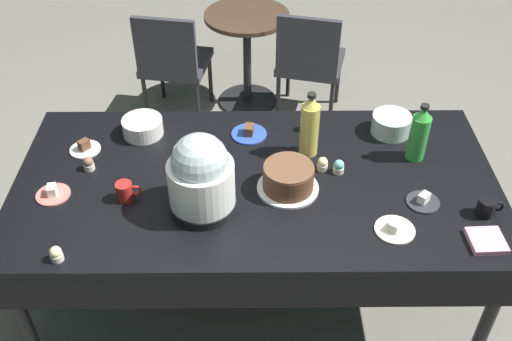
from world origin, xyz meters
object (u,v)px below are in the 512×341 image
(dessert_plate_cobalt, at_px, (249,133))
(dessert_plate_charcoal, at_px, (423,201))
(frosted_layer_cake, at_px, (288,179))
(cupcake_cocoa, at_px, (56,254))
(soda_bottle_ginger_ale, at_px, (310,126))
(coffee_mug_black, at_px, (487,207))
(ceramic_snack_bowl, at_px, (143,127))
(slow_cooker, at_px, (201,177))
(cupcake_mint, at_px, (89,164))
(maroon_chair_left, at_px, (173,59))
(coffee_mug_red, at_px, (125,191))
(cupcake_rose, at_px, (322,164))
(dessert_plate_coral, at_px, (53,193))
(dessert_plate_cream, at_px, (395,228))
(cupcake_berry, at_px, (186,165))
(cupcake_vanilla, at_px, (305,125))
(maroon_chair_right, at_px, (309,59))
(glass_salad_bowl, at_px, (391,124))
(dessert_plate_white, at_px, (85,148))
(cupcake_lemon, at_px, (339,167))
(soda_bottle_lime_soda, at_px, (419,134))
(round_cafe_table, at_px, (247,43))

(dessert_plate_cobalt, height_order, dessert_plate_charcoal, dessert_plate_cobalt)
(frosted_layer_cake, height_order, cupcake_cocoa, frosted_layer_cake)
(soda_bottle_ginger_ale, relative_size, coffee_mug_black, 2.90)
(ceramic_snack_bowl, bearing_deg, slow_cooker, -58.32)
(cupcake_mint, bearing_deg, coffee_mug_black, -10.22)
(ceramic_snack_bowl, bearing_deg, maroon_chair_left, 90.13)
(coffee_mug_red, height_order, maroon_chair_left, maroon_chair_left)
(cupcake_rose, bearing_deg, cupcake_mint, 179.47)
(dessert_plate_coral, distance_m, dessert_plate_cream, 1.48)
(slow_cooker, bearing_deg, cupcake_cocoa, -152.09)
(cupcake_berry, height_order, cupcake_vanilla, same)
(cupcake_vanilla, bearing_deg, maroon_chair_right, 83.76)
(glass_salad_bowl, relative_size, dessert_plate_white, 1.32)
(cupcake_mint, relative_size, cupcake_lemon, 1.00)
(dessert_plate_cobalt, height_order, cupcake_rose, cupcake_rose)
(dessert_plate_cream, xyz_separation_m, soda_bottle_lime_soda, (0.19, 0.49, 0.12))
(dessert_plate_white, distance_m, soda_bottle_ginger_ale, 1.08)
(dessert_plate_charcoal, height_order, round_cafe_table, dessert_plate_charcoal)
(dessert_plate_cobalt, bearing_deg, frosted_layer_cake, -66.98)
(ceramic_snack_bowl, height_order, maroon_chair_right, maroon_chair_right)
(dessert_plate_coral, height_order, cupcake_vanilla, cupcake_vanilla)
(maroon_chair_right, bearing_deg, ceramic_snack_bowl, -127.76)
(dessert_plate_cream, distance_m, cupcake_mint, 1.40)
(dessert_plate_cobalt, height_order, soda_bottle_ginger_ale, soda_bottle_ginger_ale)
(slow_cooker, distance_m, maroon_chair_left, 1.84)
(cupcake_rose, bearing_deg, dessert_plate_cobalt, 141.10)
(cupcake_rose, bearing_deg, dessert_plate_cream, -56.46)
(dessert_plate_charcoal, distance_m, coffee_mug_red, 1.29)
(round_cafe_table, bearing_deg, dessert_plate_coral, -114.05)
(cupcake_cocoa, bearing_deg, ceramic_snack_bowl, 75.11)
(round_cafe_table, bearing_deg, maroon_chair_right, -27.30)
(slow_cooker, bearing_deg, dessert_plate_coral, 172.94)
(cupcake_berry, bearing_deg, cupcake_cocoa, -130.43)
(cupcake_cocoa, xyz_separation_m, cupcake_mint, (0.01, 0.55, 0.00))
(glass_salad_bowl, xyz_separation_m, dessert_plate_cobalt, (-0.71, -0.01, -0.04))
(coffee_mug_black, bearing_deg, soda_bottle_ginger_ale, 148.95)
(slow_cooker, bearing_deg, cupcake_berry, 110.62)
(glass_salad_bowl, bearing_deg, dessert_plate_coral, -163.75)
(cupcake_berry, bearing_deg, maroon_chair_right, 64.99)
(slow_cooker, relative_size, soda_bottle_ginger_ale, 1.13)
(cupcake_cocoa, relative_size, soda_bottle_lime_soda, 0.23)
(glass_salad_bowl, xyz_separation_m, cupcake_lemon, (-0.30, -0.31, -0.02))
(dessert_plate_coral, xyz_separation_m, dessert_plate_charcoal, (1.62, -0.06, -0.00))
(dessert_plate_cobalt, bearing_deg, soda_bottle_lime_soda, -13.13)
(dessert_plate_cobalt, bearing_deg, cupcake_rose, -38.90)
(glass_salad_bowl, relative_size, dessert_plate_cobalt, 1.10)
(glass_salad_bowl, relative_size, coffee_mug_black, 1.71)
(dessert_plate_cream, height_order, cupcake_vanilla, cupcake_vanilla)
(slow_cooker, xyz_separation_m, ceramic_snack_bowl, (-0.33, 0.54, -0.13))
(dessert_plate_white, height_order, cupcake_berry, cupcake_berry)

